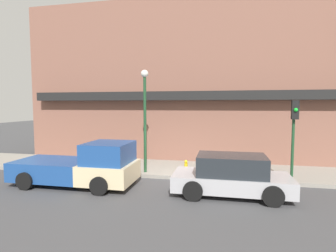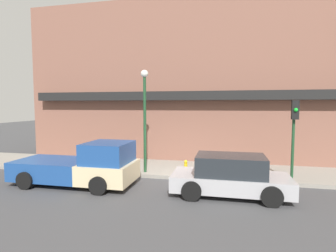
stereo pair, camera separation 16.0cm
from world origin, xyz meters
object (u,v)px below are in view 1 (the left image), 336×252
object	(u,v)px
pickup_truck	(83,166)
traffic_light	(294,126)
fire_hydrant	(186,167)
street_lamp	(145,108)
parked_car	(231,176)

from	to	relation	value
pickup_truck	traffic_light	xyz separation A→B (m)	(8.79, 1.86, 1.74)
fire_hydrant	street_lamp	world-z (taller)	street_lamp
traffic_light	parked_car	bearing A→B (deg)	-144.72
fire_hydrant	traffic_light	distance (m)	5.10
fire_hydrant	traffic_light	size ratio (longest dim) A/B	0.19
street_lamp	traffic_light	bearing A→B (deg)	-1.65
parked_car	street_lamp	world-z (taller)	street_lamp
fire_hydrant	traffic_light	world-z (taller)	traffic_light
parked_car	fire_hydrant	size ratio (longest dim) A/B	6.83
pickup_truck	street_lamp	world-z (taller)	street_lamp
street_lamp	fire_hydrant	bearing A→B (deg)	3.84
pickup_truck	parked_car	bearing A→B (deg)	-0.65
pickup_truck	street_lamp	distance (m)	3.88
fire_hydrant	parked_car	bearing A→B (deg)	-47.20
pickup_truck	fire_hydrant	distance (m)	4.69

